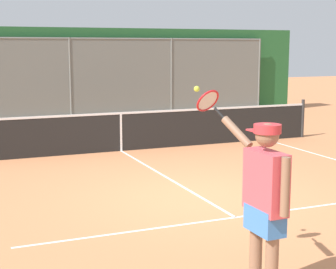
# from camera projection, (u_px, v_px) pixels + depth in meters

# --- Properties ---
(ground_plane) EXTENTS (60.00, 60.00, 0.00)m
(ground_plane) POSITION_uv_depth(u_px,v_px,m) (200.00, 197.00, 9.19)
(ground_plane) COLOR #C67A4C
(court_line_markings) EXTENTS (8.42, 10.33, 0.01)m
(court_line_markings) POSITION_uv_depth(u_px,v_px,m) (245.00, 223.00, 7.82)
(court_line_markings) COLOR white
(court_line_markings) RESTS_ON ground
(fence_backdrop) EXTENTS (17.77, 1.37, 3.18)m
(fence_backdrop) POSITION_uv_depth(u_px,v_px,m) (66.00, 75.00, 18.66)
(fence_backdrop) COLOR slate
(fence_backdrop) RESTS_ON ground
(tennis_net) EXTENTS (10.82, 0.09, 1.07)m
(tennis_net) POSITION_uv_depth(u_px,v_px,m) (121.00, 131.00, 13.18)
(tennis_net) COLOR #2D2D2D
(tennis_net) RESTS_ON ground
(tennis_player) EXTENTS (0.49, 1.46, 2.11)m
(tennis_player) POSITION_uv_depth(u_px,v_px,m) (264.00, 197.00, 5.29)
(tennis_player) COLOR silver
(tennis_player) RESTS_ON ground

